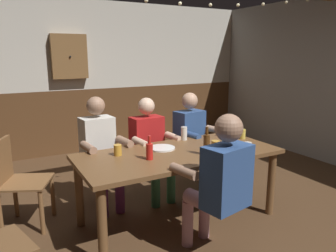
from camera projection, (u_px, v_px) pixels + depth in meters
ground_plane at (186, 225)px, 3.26m from camera, size 7.18×7.18×0.00m
back_wall_upper at (91, 45)px, 5.47m from camera, size 5.87×0.12×1.46m
back_wall_wainscot at (95, 119)px, 5.75m from camera, size 5.87×0.12×1.08m
dining_table at (179, 161)px, 3.24m from camera, size 1.99×0.89×0.72m
person_0 at (100, 148)px, 3.53m from camera, size 0.51×0.55×1.23m
person_1 at (150, 144)px, 3.80m from camera, size 0.53×0.55×1.18m
person_2 at (194, 136)px, 4.09m from camera, size 0.54×0.58×1.20m
person_3 at (220, 179)px, 2.64m from camera, size 0.57×0.60×1.23m
chair_empty_near_right at (17, 180)px, 3.16m from camera, size 0.58×0.58×0.88m
table_candle at (221, 133)px, 3.81m from camera, size 0.04×0.04×0.08m
condiment_caddy at (216, 157)px, 2.97m from camera, size 0.14×0.10×0.05m
plate_0 at (162, 148)px, 3.32m from camera, size 0.27×0.27×0.01m
plate_1 at (231, 146)px, 3.41m from camera, size 0.24×0.24×0.01m
bottle_0 at (207, 144)px, 3.10m from camera, size 0.06×0.06×0.28m
bottle_1 at (149, 151)px, 2.97m from camera, size 0.06×0.06×0.22m
pint_glass_0 at (215, 147)px, 3.19m from camera, size 0.08×0.08×0.12m
pint_glass_1 at (184, 133)px, 3.65m from camera, size 0.07×0.07×0.15m
pint_glass_2 at (243, 134)px, 3.71m from camera, size 0.07×0.07×0.11m
pint_glass_3 at (248, 148)px, 3.16m from camera, size 0.07×0.07×0.11m
pint_glass_4 at (118, 150)px, 3.10m from camera, size 0.08×0.08×0.10m
wall_dart_cabinet at (69, 56)px, 5.21m from camera, size 0.56×0.15×0.70m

